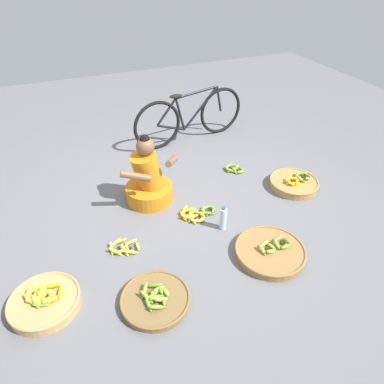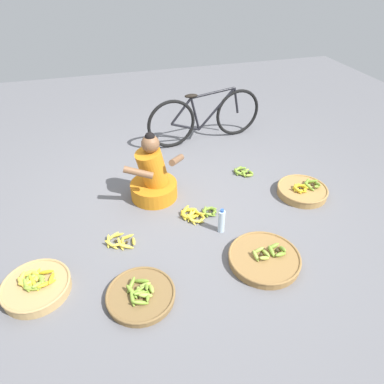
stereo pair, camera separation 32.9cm
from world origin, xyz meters
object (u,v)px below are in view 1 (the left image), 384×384
at_px(vendor_woman_front, 149,180).
at_px(loose_bananas_front_center, 196,213).
at_px(banana_basket_back_left, 294,183).
at_px(banana_basket_front_left, 44,302).
at_px(bicycle_leaning, 190,117).
at_px(banana_basket_near_vendor, 270,251).
at_px(water_bottle, 223,219).
at_px(loose_bananas_mid_left, 234,169).
at_px(banana_basket_mid_right, 155,299).
at_px(loose_bananas_near_bicycle, 124,247).

relative_size(vendor_woman_front, loose_bananas_front_center, 1.90).
xyz_separation_m(banana_basket_back_left, banana_basket_front_left, (-2.81, -0.60, 0.01)).
xyz_separation_m(bicycle_leaning, banana_basket_near_vendor, (-0.20, -2.39, -0.31)).
bearing_deg(banana_basket_near_vendor, water_bottle, 115.67).
xyz_separation_m(bicycle_leaning, loose_bananas_mid_left, (0.19, -0.99, -0.33)).
height_order(banana_basket_near_vendor, water_bottle, water_bottle).
xyz_separation_m(banana_basket_near_vendor, loose_bananas_mid_left, (0.39, 1.41, -0.02)).
bearing_deg(loose_bananas_mid_left, banana_basket_near_vendor, -105.32).
xyz_separation_m(vendor_woman_front, bicycle_leaning, (0.96, 1.15, 0.10)).
height_order(banana_basket_front_left, loose_bananas_mid_left, banana_basket_front_left).
distance_m(banana_basket_near_vendor, banana_basket_front_left, 1.96).
height_order(banana_basket_mid_right, banana_basket_front_left, banana_basket_front_left).
height_order(banana_basket_back_left, loose_bananas_front_center, banana_basket_back_left).
relative_size(banana_basket_near_vendor, loose_bananas_near_bicycle, 2.18).
bearing_deg(bicycle_leaning, vendor_woman_front, -129.89).
distance_m(banana_basket_near_vendor, loose_bananas_mid_left, 1.46).
relative_size(loose_bananas_front_center, water_bottle, 1.55).
height_order(bicycle_leaning, banana_basket_mid_right, bicycle_leaning).
bearing_deg(vendor_woman_front, banana_basket_mid_right, -105.34).
xyz_separation_m(bicycle_leaning, banana_basket_mid_right, (-1.33, -2.48, -0.32)).
bearing_deg(loose_bananas_near_bicycle, bicycle_leaning, 51.80).
bearing_deg(bicycle_leaning, loose_bananas_near_bicycle, -128.20).
bearing_deg(banana_basket_back_left, vendor_woman_front, 165.48).
distance_m(banana_basket_mid_right, loose_bananas_near_bicycle, 0.68).
height_order(loose_bananas_mid_left, water_bottle, water_bottle).
xyz_separation_m(loose_bananas_front_center, water_bottle, (0.17, -0.28, 0.10)).
height_order(bicycle_leaning, loose_bananas_near_bicycle, bicycle_leaning).
bearing_deg(vendor_woman_front, banana_basket_back_left, -14.52).
height_order(vendor_woman_front, loose_bananas_mid_left, vendor_woman_front).
height_order(vendor_woman_front, banana_basket_near_vendor, vendor_woman_front).
distance_m(banana_basket_back_left, banana_basket_front_left, 2.87).
distance_m(banana_basket_mid_right, banana_basket_front_left, 0.87).
xyz_separation_m(banana_basket_back_left, water_bottle, (-1.10, -0.33, 0.07)).
xyz_separation_m(banana_basket_front_left, loose_bananas_near_bicycle, (0.72, 0.37, -0.03)).
bearing_deg(loose_bananas_front_center, loose_bananas_near_bicycle, -167.05).
distance_m(banana_basket_near_vendor, water_bottle, 0.55).
bearing_deg(banana_basket_mid_right, water_bottle, 32.91).
bearing_deg(banana_basket_back_left, loose_bananas_mid_left, 129.09).
xyz_separation_m(banana_basket_mid_right, banana_basket_front_left, (-0.81, 0.30, 0.02)).
distance_m(bicycle_leaning, water_bottle, 1.96).
relative_size(bicycle_leaning, banana_basket_near_vendor, 2.61).
relative_size(banana_basket_near_vendor, banana_basket_back_left, 1.15).
bearing_deg(bicycle_leaning, banana_basket_mid_right, -118.16).
bearing_deg(loose_bananas_near_bicycle, vendor_woman_front, 54.98).
bearing_deg(loose_bananas_mid_left, vendor_woman_front, -171.83).
relative_size(vendor_woman_front, loose_bananas_mid_left, 3.33).
xyz_separation_m(loose_bananas_front_center, loose_bananas_near_bicycle, (-0.82, -0.19, -0.00)).
height_order(loose_bananas_front_center, water_bottle, water_bottle).
bearing_deg(bicycle_leaning, loose_bananas_mid_left, -79.14).
bearing_deg(banana_basket_back_left, banana_basket_near_vendor, -136.45).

